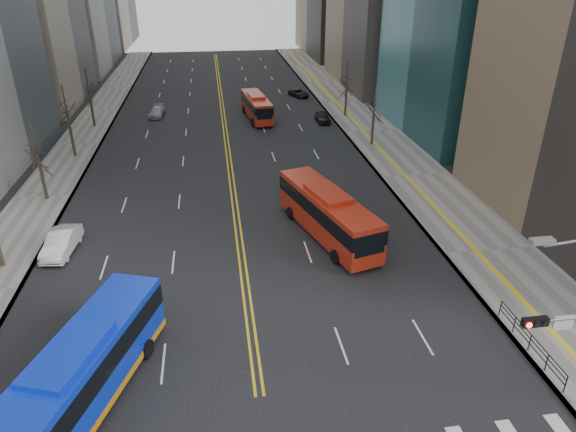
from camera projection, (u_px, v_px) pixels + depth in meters
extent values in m
cube|color=slate|center=(371.00, 131.00, 62.02)|extent=(7.00, 130.00, 0.15)
cube|color=slate|center=(79.00, 144.00, 57.56)|extent=(5.00, 130.00, 0.15)
cube|color=gold|center=(222.00, 115.00, 68.58)|extent=(0.15, 100.00, 0.01)
cube|color=gold|center=(225.00, 115.00, 68.63)|extent=(0.15, 100.00, 0.01)
cube|color=black|center=(535.00, 322.00, 20.69)|extent=(1.10, 0.28, 0.38)
cylinder|color=#FF190C|center=(529.00, 325.00, 20.50)|extent=(0.24, 0.08, 0.24)
cylinder|color=black|center=(537.00, 324.00, 20.55)|extent=(0.24, 0.08, 0.24)
cylinder|color=black|center=(545.00, 324.00, 20.60)|extent=(0.24, 0.08, 0.24)
cube|color=silver|center=(563.00, 323.00, 20.95)|extent=(0.90, 0.06, 0.70)
cube|color=#999993|center=(542.00, 241.00, 18.92)|extent=(0.90, 0.35, 0.18)
cube|color=black|center=(532.00, 335.00, 26.61)|extent=(0.04, 6.00, 0.04)
cylinder|color=black|center=(565.00, 385.00, 24.18)|extent=(0.06, 0.06, 1.00)
cylinder|color=black|center=(547.00, 363.00, 25.50)|extent=(0.06, 0.06, 1.00)
cylinder|color=black|center=(530.00, 343.00, 26.83)|extent=(0.06, 0.06, 1.00)
cylinder|color=black|center=(514.00, 325.00, 28.16)|extent=(0.06, 0.06, 1.00)
cylinder|color=black|center=(500.00, 308.00, 29.49)|extent=(0.06, 0.06, 1.00)
cylinder|color=#2E261C|center=(43.00, 181.00, 43.58)|extent=(0.28, 0.28, 3.60)
cylinder|color=#2E261C|center=(72.00, 139.00, 53.22)|extent=(0.28, 0.28, 4.00)
cylinder|color=#2E261C|center=(92.00, 112.00, 63.00)|extent=(0.28, 0.28, 3.80)
cylinder|color=#2E261C|center=(372.00, 130.00, 56.65)|extent=(0.28, 0.28, 3.50)
cylinder|color=#2E261C|center=(346.00, 103.00, 67.22)|extent=(0.28, 0.28, 3.75)
cube|color=#0D2CCA|center=(75.00, 382.00, 22.66)|extent=(6.80, 12.90, 3.05)
cube|color=black|center=(73.00, 372.00, 22.40)|extent=(6.86, 12.93, 1.09)
cube|color=#0D2CCA|center=(68.00, 354.00, 21.93)|extent=(3.51, 4.92, 0.40)
cube|color=orange|center=(81.00, 404.00, 23.25)|extent=(6.86, 12.93, 0.35)
cylinder|color=black|center=(100.00, 342.00, 27.08)|extent=(0.62, 1.04, 1.00)
cylinder|color=black|center=(147.00, 349.00, 26.62)|extent=(0.62, 1.04, 1.00)
cube|color=#AC2412|center=(328.00, 214.00, 37.79)|extent=(5.66, 11.83, 3.01)
cube|color=black|center=(328.00, 206.00, 37.53)|extent=(5.72, 11.87, 1.08)
cube|color=#AC2412|center=(328.00, 194.00, 37.07)|extent=(3.12, 4.46, 0.40)
cylinder|color=black|center=(335.00, 257.00, 34.89)|extent=(0.56, 1.04, 1.00)
cylinder|color=black|center=(368.00, 249.00, 35.86)|extent=(0.56, 1.04, 1.00)
cylinder|color=black|center=(291.00, 213.00, 40.93)|extent=(0.56, 1.04, 1.00)
cylinder|color=black|center=(320.00, 207.00, 41.89)|extent=(0.56, 1.04, 1.00)
cube|color=#AC2412|center=(256.00, 106.00, 66.42)|extent=(3.31, 10.16, 2.55)
cube|color=black|center=(256.00, 102.00, 66.18)|extent=(3.37, 10.18, 0.93)
cube|color=#AC2412|center=(256.00, 96.00, 65.80)|extent=(2.17, 3.66, 0.40)
cylinder|color=black|center=(253.00, 122.00, 63.90)|extent=(0.40, 1.03, 1.00)
cylinder|color=black|center=(271.00, 121.00, 64.41)|extent=(0.40, 1.03, 1.00)
cylinder|color=black|center=(244.00, 109.00, 69.43)|extent=(0.40, 1.03, 1.00)
cylinder|color=black|center=(260.00, 108.00, 69.94)|extent=(0.40, 1.03, 1.00)
imported|color=white|center=(61.00, 243.00, 36.11)|extent=(2.10, 4.81, 1.54)
imported|color=black|center=(323.00, 117.00, 65.49)|extent=(1.60, 3.97, 1.35)
imported|color=gray|center=(157.00, 112.00, 67.78)|extent=(2.10, 4.44, 1.25)
imported|color=black|center=(299.00, 93.00, 77.74)|extent=(3.11, 4.31, 1.09)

